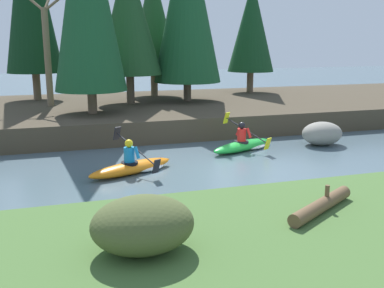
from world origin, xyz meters
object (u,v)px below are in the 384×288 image
at_px(kayaker_middle, 135,166).
at_px(driftwood_log, 321,205).
at_px(kayaker_lead, 245,145).
at_px(boulder_midstream, 322,134).

distance_m(kayaker_middle, driftwood_log, 6.31).
relative_size(kayaker_lead, boulder_midstream, 1.81).
relative_size(boulder_midstream, driftwood_log, 0.84).
relative_size(kayaker_middle, driftwood_log, 1.52).
bearing_deg(kayaker_lead, boulder_midstream, -26.09).
bearing_deg(driftwood_log, boulder_midstream, 25.49).
xyz_separation_m(kayaker_middle, boulder_midstream, (7.10, 1.49, 0.22)).
distance_m(kayaker_middle, boulder_midstream, 7.26).
xyz_separation_m(kayaker_lead, boulder_midstream, (2.99, -0.09, 0.22)).
distance_m(kayaker_lead, boulder_midstream, 3.00).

